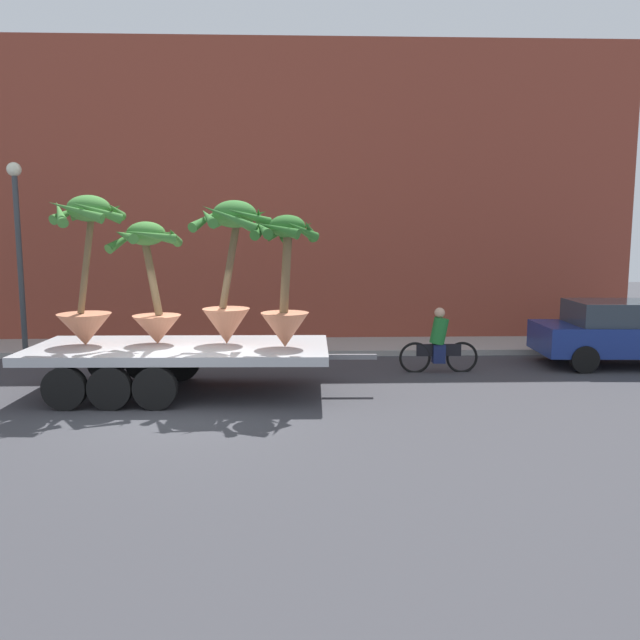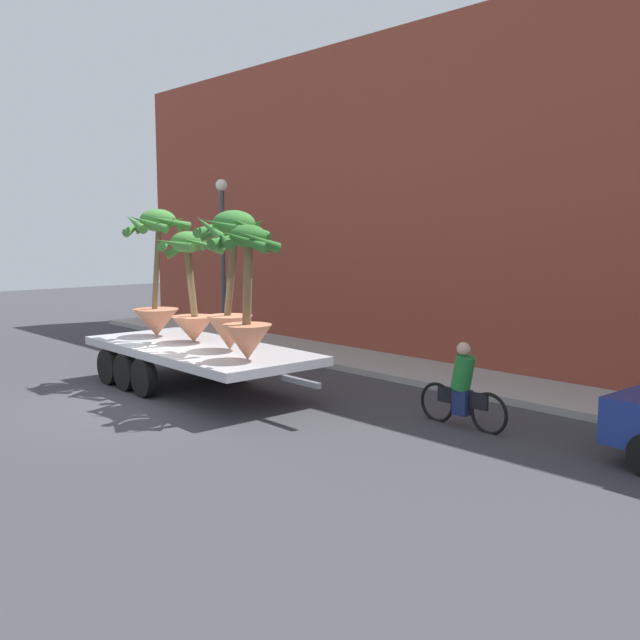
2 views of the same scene
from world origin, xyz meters
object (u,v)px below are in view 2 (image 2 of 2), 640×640
at_px(flatbed_trailer, 193,354).
at_px(potted_palm_middle, 231,278).
at_px(street_lamp, 223,238).
at_px(potted_palm_rear, 157,276).
at_px(cyclist, 463,390).
at_px(potted_palm_extra, 191,289).
at_px(potted_palm_front, 247,298).

xyz_separation_m(flatbed_trailer, potted_palm_middle, (1.24, 0.17, 1.71)).
bearing_deg(street_lamp, flatbed_trailer, -41.57).
bearing_deg(potted_palm_rear, flatbed_trailer, -2.43).
bearing_deg(flatbed_trailer, cyclist, 16.91).
height_order(potted_palm_middle, potted_palm_extra, potted_palm_middle).
bearing_deg(potted_palm_middle, potted_palm_extra, 179.13).
bearing_deg(potted_palm_front, cyclist, 30.26).
xyz_separation_m(potted_palm_rear, potted_palm_extra, (1.25, 0.13, -0.25)).
relative_size(potted_palm_middle, street_lamp, 0.59).
bearing_deg(potted_palm_extra, street_lamp, 137.80).
bearing_deg(potted_palm_front, potted_palm_extra, 170.15).
relative_size(potted_palm_front, potted_palm_extra, 1.05).
distance_m(potted_palm_rear, street_lamp, 5.03).
height_order(potted_palm_middle, cyclist, potted_palm_middle).
relative_size(potted_palm_rear, street_lamp, 0.61).
xyz_separation_m(flatbed_trailer, street_lamp, (-4.55, 4.03, 2.46)).
height_order(potted_palm_extra, cyclist, potted_palm_extra).
bearing_deg(potted_palm_front, street_lamp, 148.07).
bearing_deg(cyclist, flatbed_trailer, -163.09).
bearing_deg(cyclist, potted_palm_front, -149.74).
bearing_deg(flatbed_trailer, potted_palm_middle, 8.00).
bearing_deg(potted_palm_extra, potted_palm_rear, -173.97).
bearing_deg(street_lamp, potted_palm_extra, -42.20).
relative_size(flatbed_trailer, potted_palm_rear, 2.33).
relative_size(flatbed_trailer, cyclist, 3.75).
bearing_deg(street_lamp, potted_palm_front, -31.93).
distance_m(flatbed_trailer, potted_palm_extra, 1.43).
xyz_separation_m(potted_palm_front, potted_palm_extra, (-2.67, 0.46, -0.02)).
relative_size(potted_palm_extra, street_lamp, 0.51).
bearing_deg(potted_palm_rear, potted_palm_front, -4.84).
distance_m(potted_palm_rear, potted_palm_front, 3.94).
height_order(flatbed_trailer, potted_palm_front, potted_palm_front).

